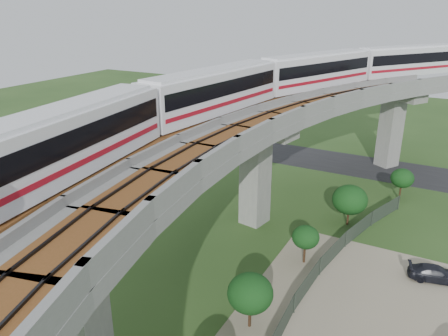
{
  "coord_description": "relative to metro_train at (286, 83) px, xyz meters",
  "views": [
    {
      "loc": [
        15.45,
        -22.55,
        18.85
      ],
      "look_at": [
        1.24,
        3.91,
        7.5
      ],
      "focal_mm": 35.0,
      "sensor_mm": 36.0,
      "label": 1
    }
  ],
  "objects": [
    {
      "name": "ground",
      "position": [
        -2.0,
        -13.96,
        -12.31
      ],
      "size": [
        160.0,
        160.0,
        0.0
      ],
      "primitive_type": "plane",
      "color": "#2A491D",
      "rests_on": "ground"
    },
    {
      "name": "viaduct",
      "position": [
        1.84,
        -13.96,
        -3.26
      ],
      "size": [
        19.58,
        73.98,
        11.4
      ],
      "color": "#99968E",
      "rests_on": "ground"
    },
    {
      "name": "asphalt_road",
      "position": [
        -2.0,
        16.04,
        -12.29
      ],
      "size": [
        60.0,
        8.0,
        0.03
      ],
      "primitive_type": "cube",
      "color": "#232326",
      "rests_on": "ground"
    },
    {
      "name": "car_dark",
      "position": [
        14.28,
        -5.69,
        -11.72
      ],
      "size": [
        4.04,
        2.39,
        1.1
      ],
      "primitive_type": "imported",
      "rotation": [
        0.0,
        0.0,
        1.81
      ],
      "color": "black",
      "rests_on": "dirt_lot"
    },
    {
      "name": "tree_0",
      "position": [
        10.01,
        7.9,
        -9.96
      ],
      "size": [
        2.29,
        2.29,
        3.32
      ],
      "color": "#382314",
      "rests_on": "ground"
    },
    {
      "name": "tree_1",
      "position": [
        6.62,
        -0.11,
        -9.82
      ],
      "size": [
        3.12,
        3.12,
        3.82
      ],
      "color": "#382314",
      "rests_on": "ground"
    },
    {
      "name": "tree_3",
      "position": [
        4.47,
        -16.44,
        -9.83
      ],
      "size": [
        2.82,
        2.82,
        3.69
      ],
      "color": "#382314",
      "rests_on": "ground"
    },
    {
      "name": "tree_2",
      "position": [
        5.14,
        -7.93,
        -10.08
      ],
      "size": [
        2.09,
        2.09,
        3.13
      ],
      "color": "#382314",
      "rests_on": "ground"
    },
    {
      "name": "fence",
      "position": [
        7.75,
        -13.96,
        -11.56
      ],
      "size": [
        3.87,
        38.73,
        1.5
      ],
      "color": "#2D382D",
      "rests_on": "ground"
    },
    {
      "name": "metro_train",
      "position": [
        0.0,
        0.0,
        0.0
      ],
      "size": [
        19.05,
        59.57,
        3.64
      ],
      "color": "white",
      "rests_on": "ground"
    }
  ]
}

